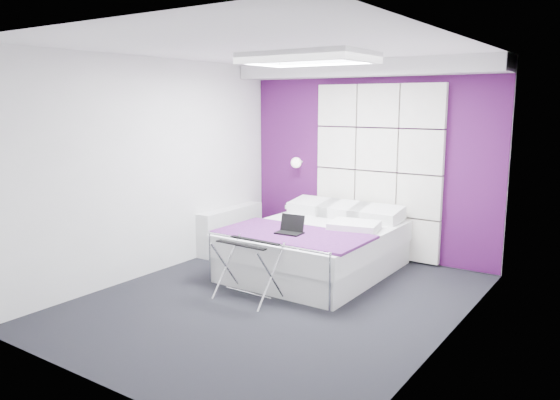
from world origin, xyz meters
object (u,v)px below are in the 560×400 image
Objects in this scene: nightstand at (306,207)px; luggage_rack at (248,271)px; radiator at (231,229)px; bed at (316,247)px; laptop at (291,229)px; wall_lamp at (298,162)px.

luggage_rack reaches higher than nightstand.
nightstand is at bearing 41.43° from radiator.
luggage_rack is at bearing -94.82° from bed.
laptop reaches higher than nightstand.
bed is at bearing -47.34° from wall_lamp.
laptop is at bearing -59.80° from wall_lamp.
radiator is at bearing -130.10° from wall_lamp.
wall_lamp is at bearing 167.19° from nightstand.
luggage_rack is 2.16× the size of laptop.
bed is (0.89, -0.97, -0.91)m from wall_lamp.
laptop is (-0.02, -0.54, 0.33)m from bed.
nightstand is 1.65× the size of laptop.
bed is at bearing 86.56° from luggage_rack.
bed is 1.24m from luggage_rack.
luggage_rack is (-0.10, -1.24, 0.00)m from bed.
wall_lamp is 1.84m from laptop.
radiator is 2.47× the size of nightstand.
radiator is 4.07× the size of laptop.
bed reaches higher than radiator.
laptop reaches higher than bed.
radiator is 1.89× the size of luggage_rack.
radiator is 1.73m from laptop.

